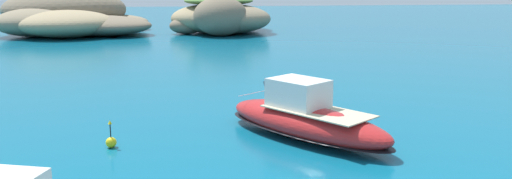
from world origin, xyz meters
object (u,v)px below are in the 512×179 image
(channel_buoy, at_px, (111,141))
(islet_large, at_px, (71,16))
(islet_small, at_px, (222,17))
(motorboat_red, at_px, (305,119))

(channel_buoy, bearing_deg, islet_large, 101.87)
(islet_large, relative_size, channel_buoy, 23.38)
(islet_small, distance_m, motorboat_red, 64.62)
(islet_small, bearing_deg, motorboat_red, -91.97)
(motorboat_red, distance_m, channel_buoy, 10.45)
(motorboat_red, bearing_deg, islet_large, 109.86)
(islet_large, bearing_deg, channel_buoy, -78.13)
(islet_small, height_order, motorboat_red, islet_small)
(motorboat_red, bearing_deg, islet_small, 88.03)
(motorboat_red, bearing_deg, channel_buoy, 179.50)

